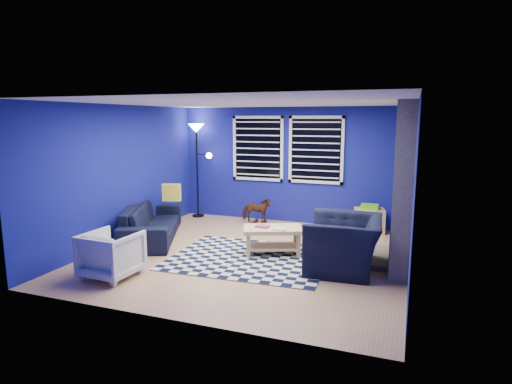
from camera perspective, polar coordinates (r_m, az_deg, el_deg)
floor at (r=7.24m, az=-0.80°, el=-8.36°), size 5.00×5.00×0.00m
ceiling at (r=6.88m, az=-0.85°, el=11.83°), size 5.00×5.00×0.00m
wall_back at (r=9.31m, az=4.67°, el=3.56°), size 5.00×0.00×5.00m
wall_left at (r=8.18m, az=-17.44°, el=2.28°), size 0.00×5.00×5.00m
wall_right at (r=6.51m, az=20.22°, el=0.31°), size 0.00×5.00×5.00m
fireplace at (r=7.01m, az=19.05°, el=0.57°), size 0.65×2.00×2.50m
window_left at (r=9.47m, az=0.24°, el=5.82°), size 1.17×0.06×1.42m
window_right at (r=9.11m, az=7.99°, el=5.57°), size 1.17×0.06×1.42m
tv at (r=8.47m, az=19.94°, el=3.41°), size 0.07×1.00×0.58m
rug at (r=7.04m, az=-0.85°, el=-8.81°), size 2.56×2.08×0.02m
sofa at (r=8.34m, az=-13.73°, el=-3.89°), size 2.38×1.70×0.65m
armchair_big at (r=6.59m, az=11.66°, el=-6.77°), size 1.30×1.16×0.80m
armchair_bent at (r=6.52m, az=-18.71°, el=-7.87°), size 0.75×0.77×0.67m
rocking_horse at (r=9.09m, az=0.05°, el=-2.42°), size 0.44×0.68×0.53m
coffee_table at (r=7.19m, az=2.22°, el=-5.72°), size 1.11×0.87×0.48m
cabinet at (r=8.84m, az=14.85°, el=-3.63°), size 0.64×0.50×0.57m
floor_lamp at (r=9.82m, az=-7.82°, el=6.76°), size 0.58×0.36×2.14m
throw_pillow at (r=8.57m, az=-11.20°, el=-0.07°), size 0.37×0.20×0.34m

